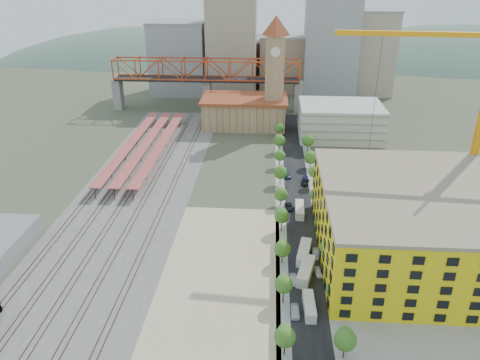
# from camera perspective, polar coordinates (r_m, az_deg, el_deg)

# --- Properties ---
(ground) EXTENTS (400.00, 400.00, 0.00)m
(ground) POSITION_cam_1_polar(r_m,az_deg,el_deg) (138.89, 0.63, -3.97)
(ground) COLOR #474C38
(ground) RESTS_ON ground
(ballast_strip) EXTENTS (36.00, 165.00, 0.06)m
(ballast_strip) POSITION_cam_1_polar(r_m,az_deg,el_deg) (160.06, -11.98, -0.44)
(ballast_strip) COLOR #605E59
(ballast_strip) RESTS_ON ground
(dirt_lot) EXTENTS (28.00, 67.00, 0.06)m
(dirt_lot) POSITION_cam_1_polar(r_m,az_deg,el_deg) (112.67, -2.37, -11.62)
(dirt_lot) COLOR tan
(dirt_lot) RESTS_ON ground
(street_asphalt) EXTENTS (12.00, 170.00, 0.06)m
(street_asphalt) POSITION_cam_1_polar(r_m,az_deg,el_deg) (152.32, 6.98, -1.41)
(street_asphalt) COLOR black
(street_asphalt) RESTS_ON ground
(sidewalk_west) EXTENTS (3.00, 170.00, 0.04)m
(sidewalk_west) POSITION_cam_1_polar(r_m,az_deg,el_deg) (152.08, 4.91, -1.36)
(sidewalk_west) COLOR gray
(sidewalk_west) RESTS_ON ground
(sidewalk_east) EXTENTS (3.00, 170.00, 0.04)m
(sidewalk_east) POSITION_cam_1_polar(r_m,az_deg,el_deg) (152.76, 9.04, -1.47)
(sidewalk_east) COLOR gray
(sidewalk_east) RESTS_ON ground
(construction_pad) EXTENTS (50.00, 90.00, 0.06)m
(construction_pad) POSITION_cam_1_polar(r_m,az_deg,el_deg) (127.49, 20.96, -8.68)
(construction_pad) COLOR gray
(construction_pad) RESTS_ON ground
(rail_tracks) EXTENTS (26.56, 160.00, 0.18)m
(rail_tracks) POSITION_cam_1_polar(r_m,az_deg,el_deg) (160.50, -12.60, -0.38)
(rail_tracks) COLOR #382B23
(rail_tracks) RESTS_ON ground
(platform_canopies) EXTENTS (16.00, 80.00, 4.12)m
(platform_canopies) POSITION_cam_1_polar(r_m,az_deg,el_deg) (184.27, -11.41, 4.37)
(platform_canopies) COLOR #AF5243
(platform_canopies) RESTS_ON ground
(station_hall) EXTENTS (38.00, 24.00, 13.10)m
(station_hall) POSITION_cam_1_polar(r_m,az_deg,el_deg) (212.56, 0.56, 8.38)
(station_hall) COLOR tan
(station_hall) RESTS_ON ground
(clock_tower) EXTENTS (12.00, 12.00, 52.00)m
(clock_tower) POSITION_cam_1_polar(r_m,az_deg,el_deg) (205.10, 4.29, 14.04)
(clock_tower) COLOR tan
(clock_tower) RESTS_ON ground
(parking_garage) EXTENTS (34.00, 26.00, 14.00)m
(parking_garage) POSITION_cam_1_polar(r_m,az_deg,el_deg) (202.81, 12.09, 7.10)
(parking_garage) COLOR silver
(parking_garage) RESTS_ON ground
(truss_bridge) EXTENTS (94.00, 9.60, 25.60)m
(truss_bridge) POSITION_cam_1_polar(r_m,az_deg,el_deg) (233.70, -4.12, 12.92)
(truss_bridge) COLOR gray
(truss_bridge) RESTS_ON ground
(construction_building) EXTENTS (44.60, 50.60, 18.80)m
(construction_building) POSITION_cam_1_polar(r_m,az_deg,el_deg) (121.93, 20.28, -5.01)
(construction_building) COLOR yellow
(construction_building) RESTS_ON ground
(street_trees) EXTENTS (15.40, 124.40, 8.00)m
(street_trees) POSITION_cam_1_polar(r_m,az_deg,el_deg) (143.44, 7.15, -3.19)
(street_trees) COLOR #2B641E
(street_trees) RESTS_ON ground
(skyline) EXTENTS (133.00, 46.00, 60.00)m
(skyline) POSITION_cam_1_polar(r_m,az_deg,el_deg) (267.48, 4.12, 15.29)
(skyline) COLOR #9EA0A3
(skyline) RESTS_ON ground
(distant_hills) EXTENTS (647.00, 264.00, 227.00)m
(distant_hills) POSITION_cam_1_polar(r_m,az_deg,el_deg) (410.49, 9.01, 3.63)
(distant_hills) COLOR #4C6B59
(distant_hills) RESTS_ON ground
(tower_crane) EXTENTS (55.49, 6.13, 59.27)m
(tower_crane) POSITION_cam_1_polar(r_m,az_deg,el_deg) (140.06, 26.55, 9.75)
(tower_crane) COLOR #FF9D10
(tower_crane) RESTS_ON ground
(site_trailer_a) EXTENTS (2.52, 8.68, 2.36)m
(site_trailer_a) POSITION_cam_1_polar(r_m,az_deg,el_deg) (103.42, 8.44, -14.97)
(site_trailer_a) COLOR silver
(site_trailer_a) RESTS_ON ground
(site_trailer_b) EXTENTS (5.14, 10.73, 2.84)m
(site_trailer_b) POSITION_cam_1_polar(r_m,az_deg,el_deg) (112.77, 8.03, -10.97)
(site_trailer_b) COLOR silver
(site_trailer_b) RESTS_ON ground
(site_trailer_c) EXTENTS (4.43, 10.39, 2.76)m
(site_trailer_c) POSITION_cam_1_polar(r_m,az_deg,el_deg) (119.31, 7.80, -8.75)
(site_trailer_c) COLOR silver
(site_trailer_c) RESTS_ON ground
(site_trailer_d) EXTENTS (2.68, 9.35, 2.54)m
(site_trailer_d) POSITION_cam_1_polar(r_m,az_deg,el_deg) (138.67, 7.27, -3.64)
(site_trailer_d) COLOR silver
(site_trailer_d) RESTS_ON ground
(car_0) EXTENTS (1.89, 4.67, 1.59)m
(car_0) POSITION_cam_1_polar(r_m,az_deg,el_deg) (102.33, 6.74, -15.64)
(car_0) COLOR silver
(car_0) RESTS_ON ground
(car_1) EXTENTS (1.70, 4.37, 1.42)m
(car_1) POSITION_cam_1_polar(r_m,az_deg,el_deg) (110.95, 6.51, -12.00)
(car_1) COLOR #9A9A9F
(car_1) RESTS_ON ground
(car_2) EXTENTS (2.77, 4.97, 1.32)m
(car_2) POSITION_cam_1_polar(r_m,az_deg,el_deg) (141.32, 5.99, -3.27)
(car_2) COLOR black
(car_2) RESTS_ON ground
(car_3) EXTENTS (2.79, 5.39, 1.49)m
(car_3) POSITION_cam_1_polar(r_m,az_deg,el_deg) (162.15, 5.76, 0.62)
(car_3) COLOR navy
(car_3) RESTS_ON ground
(car_4) EXTENTS (2.29, 4.45, 1.45)m
(car_4) POSITION_cam_1_polar(r_m,az_deg,el_deg) (114.04, 9.52, -11.05)
(car_4) COLOR silver
(car_4) RESTS_ON ground
(car_5) EXTENTS (1.94, 4.83, 1.56)m
(car_5) POSITION_cam_1_polar(r_m,az_deg,el_deg) (120.36, 9.21, -8.87)
(car_5) COLOR #949599
(car_5) RESTS_ON ground
(car_6) EXTENTS (3.01, 5.28, 1.39)m
(car_6) POSITION_cam_1_polar(r_m,az_deg,el_deg) (157.52, 7.99, -0.28)
(car_6) COLOR black
(car_6) RESTS_ON ground
(car_7) EXTENTS (2.68, 5.21, 1.45)m
(car_7) POSITION_cam_1_polar(r_m,az_deg,el_deg) (159.47, 7.94, 0.06)
(car_7) COLOR #1C1E52
(car_7) RESTS_ON ground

